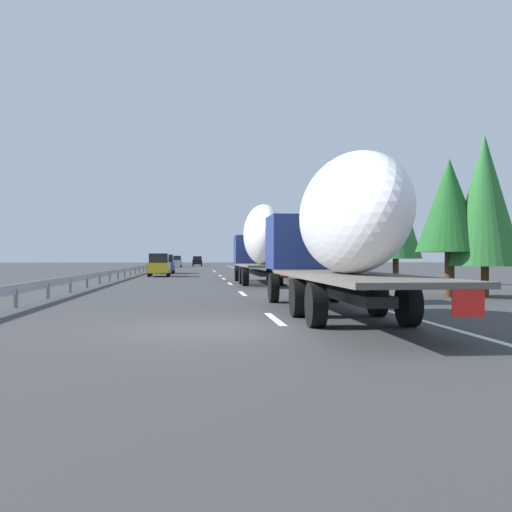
# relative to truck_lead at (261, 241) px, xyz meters

# --- Properties ---
(ground_plane) EXTENTS (260.00, 260.00, 0.00)m
(ground_plane) POSITION_rel_truck_lead_xyz_m (18.17, 3.60, -2.62)
(ground_plane) COLOR #38383A
(lane_stripe_0) EXTENTS (3.20, 0.20, 0.01)m
(lane_stripe_0) POSITION_rel_truck_lead_xyz_m (-19.83, 1.80, -2.62)
(lane_stripe_0) COLOR white
(lane_stripe_0) RESTS_ON ground_plane
(lane_stripe_1) EXTENTS (3.20, 0.20, 0.01)m
(lane_stripe_1) POSITION_rel_truck_lead_xyz_m (-9.02, 1.80, -2.62)
(lane_stripe_1) COLOR white
(lane_stripe_1) RESTS_ON ground_plane
(lane_stripe_2) EXTENTS (3.20, 0.20, 0.01)m
(lane_stripe_2) POSITION_rel_truck_lead_xyz_m (0.88, 1.80, -2.62)
(lane_stripe_2) COLOR white
(lane_stripe_2) RESTS_ON ground_plane
(lane_stripe_3) EXTENTS (3.20, 0.20, 0.01)m
(lane_stripe_3) POSITION_rel_truck_lead_xyz_m (9.29, 1.80, -2.62)
(lane_stripe_3) COLOR white
(lane_stripe_3) RESTS_ON ground_plane
(lane_stripe_4) EXTENTS (3.20, 0.20, 0.01)m
(lane_stripe_4) POSITION_rel_truck_lead_xyz_m (16.39, 1.80, -2.62)
(lane_stripe_4) COLOR white
(lane_stripe_4) RESTS_ON ground_plane
(lane_stripe_5) EXTENTS (3.20, 0.20, 0.01)m
(lane_stripe_5) POSITION_rel_truck_lead_xyz_m (31.25, 1.80, -2.62)
(lane_stripe_5) COLOR white
(lane_stripe_5) RESTS_ON ground_plane
(lane_stripe_6) EXTENTS (3.20, 0.20, 0.01)m
(lane_stripe_6) POSITION_rel_truck_lead_xyz_m (36.84, 1.80, -2.62)
(lane_stripe_6) COLOR white
(lane_stripe_6) RESTS_ON ground_plane
(edge_line_right) EXTENTS (110.00, 0.20, 0.01)m
(edge_line_right) POSITION_rel_truck_lead_xyz_m (23.17, -1.90, -2.62)
(edge_line_right) COLOR white
(edge_line_right) RESTS_ON ground_plane
(truck_lead) EXTENTS (12.56, 2.55, 4.68)m
(truck_lead) POSITION_rel_truck_lead_xyz_m (0.00, 0.00, 0.00)
(truck_lead) COLOR navy
(truck_lead) RESTS_ON ground_plane
(truck_trailing) EXTENTS (14.11, 2.55, 4.20)m
(truck_trailing) POSITION_rel_truck_lead_xyz_m (-19.30, -0.00, -0.22)
(truck_trailing) COLOR navy
(truck_trailing) RESTS_ON ground_plane
(car_black_suv) EXTENTS (4.39, 1.77, 1.81)m
(car_black_suv) POSITION_rel_truck_lead_xyz_m (72.85, 3.73, -1.70)
(car_black_suv) COLOR black
(car_black_suv) RESTS_ON ground_plane
(car_blue_sedan) EXTENTS (4.56, 1.83, 1.88)m
(car_blue_sedan) POSITION_rel_truck_lead_xyz_m (24.18, 6.98, -1.67)
(car_blue_sedan) COLOR #28479E
(car_blue_sedan) RESTS_ON ground_plane
(car_yellow_coupe) EXTENTS (4.06, 1.75, 1.93)m
(car_yellow_coupe) POSITION_rel_truck_lead_xyz_m (14.81, 6.97, -1.66)
(car_yellow_coupe) COLOR gold
(car_yellow_coupe) RESTS_ON ground_plane
(car_silver_hatch) EXTENTS (4.04, 1.83, 1.86)m
(car_silver_hatch) POSITION_rel_truck_lead_xyz_m (62.69, 7.21, -1.68)
(car_silver_hatch) COLOR #ADB2B7
(car_silver_hatch) RESTS_ON ground_plane
(road_sign) EXTENTS (0.10, 0.90, 3.43)m
(road_sign) POSITION_rel_truck_lead_xyz_m (23.69, -3.10, -0.26)
(road_sign) COLOR gray
(road_sign) RESTS_ON ground_plane
(tree_0) EXTENTS (2.74, 2.74, 5.65)m
(tree_0) POSITION_rel_truck_lead_xyz_m (-12.10, -6.41, 1.09)
(tree_0) COLOR #472D19
(tree_0) RESTS_ON ground_plane
(tree_1) EXTENTS (2.89, 2.89, 6.52)m
(tree_1) POSITION_rel_truck_lead_xyz_m (-12.65, -7.64, 1.27)
(tree_1) COLOR #472D19
(tree_1) RESTS_ON ground_plane
(tree_2) EXTENTS (2.92, 2.92, 6.65)m
(tree_2) POSITION_rel_truck_lead_xyz_m (54.47, -8.01, 1.36)
(tree_2) COLOR #472D19
(tree_2) RESTS_ON ground_plane
(tree_3) EXTENTS (2.60, 2.60, 7.60)m
(tree_3) POSITION_rel_truck_lead_xyz_m (44.25, -9.82, 2.12)
(tree_3) COLOR #472D19
(tree_3) RESTS_ON ground_plane
(tree_4) EXTENTS (2.72, 2.72, 6.05)m
(tree_4) POSITION_rel_truck_lead_xyz_m (38.85, -6.85, 1.07)
(tree_4) COLOR #472D19
(tree_4) RESTS_ON ground_plane
(tree_5) EXTENTS (3.07, 3.07, 6.65)m
(tree_5) POSITION_rel_truck_lead_xyz_m (-1.40, -7.87, 1.46)
(tree_5) COLOR #472D19
(tree_5) RESTS_ON ground_plane
(guardrail_median) EXTENTS (94.00, 0.10, 0.76)m
(guardrail_median) POSITION_rel_truck_lead_xyz_m (21.17, 9.60, -2.04)
(guardrail_median) COLOR #9EA0A5
(guardrail_median) RESTS_ON ground_plane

